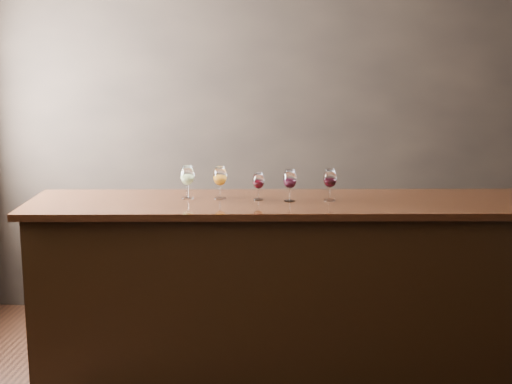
# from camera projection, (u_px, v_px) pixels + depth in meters

# --- Properties ---
(room_shell) EXTENTS (5.02, 4.52, 2.81)m
(room_shell) POSITION_uv_depth(u_px,v_px,m) (228.00, 102.00, 3.25)
(room_shell) COLOR black
(room_shell) RESTS_ON ground
(bar_counter) EXTENTS (3.20, 0.98, 1.10)m
(bar_counter) POSITION_uv_depth(u_px,v_px,m) (293.00, 293.00, 4.47)
(bar_counter) COLOR black
(bar_counter) RESTS_ON ground
(bar_top) EXTENTS (3.31, 1.06, 0.04)m
(bar_top) POSITION_uv_depth(u_px,v_px,m) (294.00, 204.00, 4.36)
(bar_top) COLOR black
(bar_top) RESTS_ON bar_counter
(back_bar_shelf) EXTENTS (2.50, 0.40, 0.90)m
(back_bar_shelf) POSITION_uv_depth(u_px,v_px,m) (245.00, 266.00, 5.39)
(back_bar_shelf) COLOR black
(back_bar_shelf) RESTS_ON ground
(glass_white) EXTENTS (0.09, 0.09, 0.21)m
(glass_white) POSITION_uv_depth(u_px,v_px,m) (187.00, 176.00, 4.41)
(glass_white) COLOR white
(glass_white) RESTS_ON bar_top
(glass_amber) EXTENTS (0.09, 0.09, 0.20)m
(glass_amber) POSITION_uv_depth(u_px,v_px,m) (220.00, 177.00, 4.40)
(glass_amber) COLOR white
(glass_amber) RESTS_ON bar_top
(glass_red_a) EXTENTS (0.07, 0.07, 0.17)m
(glass_red_a) POSITION_uv_depth(u_px,v_px,m) (258.00, 181.00, 4.37)
(glass_red_a) COLOR white
(glass_red_a) RESTS_ON bar_top
(glass_red_b) EXTENTS (0.08, 0.08, 0.19)m
(glass_red_b) POSITION_uv_depth(u_px,v_px,m) (290.00, 180.00, 4.33)
(glass_red_b) COLOR white
(glass_red_b) RESTS_ON bar_top
(glass_red_c) EXTENTS (0.08, 0.08, 0.19)m
(glass_red_c) POSITION_uv_depth(u_px,v_px,m) (330.00, 179.00, 4.35)
(glass_red_c) COLOR white
(glass_red_c) RESTS_ON bar_top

